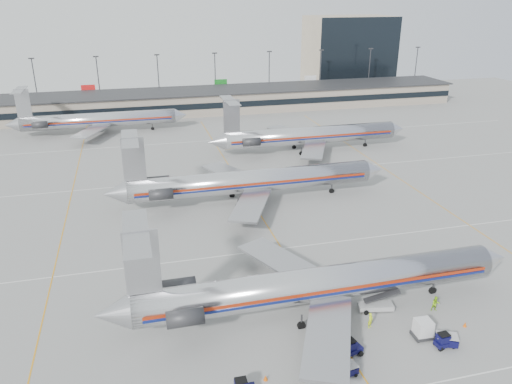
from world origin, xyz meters
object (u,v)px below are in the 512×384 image
object	(u,v)px
belt_loader	(376,305)
tug_center	(351,348)
uld_container	(423,329)
jet_foreground	(313,284)
jet_second_row	(247,181)

from	to	relation	value
belt_loader	tug_center	bearing A→B (deg)	-122.27
uld_container	belt_loader	distance (m)	6.06
belt_loader	jet_foreground	bearing A→B (deg)	-179.22
tug_center	belt_loader	distance (m)	8.54
belt_loader	jet_second_row	bearing A→B (deg)	112.92
jet_foreground	tug_center	size ratio (longest dim) A/B	20.32
jet_foreground	uld_container	bearing A→B (deg)	-36.08
jet_second_row	uld_container	world-z (taller)	jet_second_row
tug_center	uld_container	bearing A→B (deg)	-10.20
jet_foreground	belt_loader	bearing A→B (deg)	-10.86
jet_second_row	belt_loader	distance (m)	34.73
jet_second_row	uld_container	bearing A→B (deg)	-76.99
jet_foreground	belt_loader	size ratio (longest dim) A/B	10.05
jet_second_row	uld_container	xyz separation A→B (m)	(9.13, -39.50, -2.61)
jet_foreground	uld_container	world-z (taller)	jet_foreground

